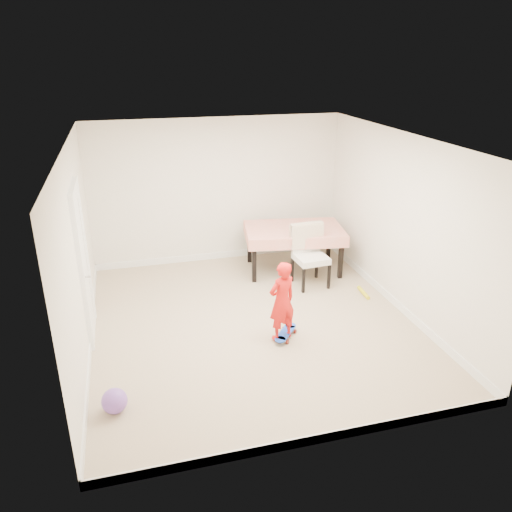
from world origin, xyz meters
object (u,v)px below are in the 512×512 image
object	(u,v)px
dining_chair	(311,257)
child	(282,303)
balloon	(114,401)
skateboard	(285,334)
dining_table	(293,249)

from	to	relation	value
dining_chair	child	xyz separation A→B (m)	(-0.99, -1.51, 0.04)
balloon	skateboard	bearing A→B (deg)	23.12
dining_chair	skateboard	xyz separation A→B (m)	(-0.91, -1.46, -0.47)
dining_chair	child	bearing A→B (deg)	-127.61
child	dining_table	bearing A→B (deg)	-132.13
skateboard	balloon	xyz separation A→B (m)	(-2.27, -0.97, 0.10)
dining_table	balloon	world-z (taller)	dining_table
dining_table	child	world-z (taller)	child
dining_chair	balloon	size ratio (longest dim) A/B	3.66
skateboard	dining_table	bearing A→B (deg)	17.84
child	balloon	xyz separation A→B (m)	(-2.19, -0.92, -0.42)
dining_chair	balloon	bearing A→B (deg)	-147.00
dining_chair	skateboard	bearing A→B (deg)	-126.32
dining_table	balloon	bearing A→B (deg)	-125.97
dining_table	balloon	distance (m)	4.40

